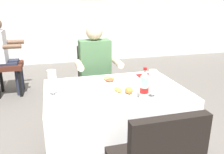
% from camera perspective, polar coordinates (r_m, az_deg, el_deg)
% --- Properties ---
extents(back_wall, '(11.00, 0.12, 2.89)m').
position_cam_1_polar(back_wall, '(5.96, -10.66, 17.35)').
color(back_wall, silver).
rests_on(back_wall, ground).
extents(main_dining_table, '(1.23, 0.86, 0.75)m').
position_cam_1_polar(main_dining_table, '(2.13, 0.71, -7.16)').
color(main_dining_table, white).
rests_on(main_dining_table, ground).
extents(chair_far_diner_seat, '(0.44, 0.50, 0.97)m').
position_cam_1_polar(chair_far_diner_seat, '(2.89, -3.76, -0.89)').
color(chair_far_diner_seat, black).
rests_on(chair_far_diner_seat, ground).
extents(seated_diner_far, '(0.50, 0.46, 1.26)m').
position_cam_1_polar(seated_diner_far, '(2.73, -3.97, 1.45)').
color(seated_diner_far, '#282D42').
rests_on(seated_diner_far, ground).
extents(plate_near_camera, '(0.26, 0.26, 0.07)m').
position_cam_1_polar(plate_near_camera, '(1.95, 3.15, -3.71)').
color(plate_near_camera, white).
rests_on(plate_near_camera, main_dining_table).
extents(plate_far_diner, '(0.23, 0.23, 0.05)m').
position_cam_1_polar(plate_far_diner, '(2.25, -0.85, -0.70)').
color(plate_far_diner, white).
rests_on(plate_far_diner, main_dining_table).
extents(beer_glass_left, '(0.07, 0.07, 0.21)m').
position_cam_1_polar(beer_glass_left, '(1.96, -14.56, -1.30)').
color(beer_glass_left, white).
rests_on(beer_glass_left, main_dining_table).
extents(beer_glass_middle, '(0.07, 0.07, 0.23)m').
position_cam_1_polar(beer_glass_middle, '(1.88, 9.98, -1.64)').
color(beer_glass_middle, white).
rests_on(beer_glass_middle, main_dining_table).
extents(cola_bottle_primary, '(0.07, 0.07, 0.27)m').
position_cam_1_polar(cola_bottle_primary, '(1.80, 8.00, -2.32)').
color(cola_bottle_primary, silver).
rests_on(cola_bottle_primary, main_dining_table).
extents(napkin_cutlery_set, '(0.18, 0.19, 0.01)m').
position_cam_1_polar(napkin_cutlery_set, '(2.44, 8.28, 0.36)').
color(napkin_cutlery_set, maroon).
rests_on(napkin_cutlery_set, main_dining_table).
extents(background_chair_right, '(0.50, 0.44, 0.97)m').
position_cam_1_polar(background_chair_right, '(4.15, -25.64, 3.25)').
color(background_chair_right, '#4C2319').
rests_on(background_chair_right, ground).
extents(background_patron, '(0.46, 0.50, 1.26)m').
position_cam_1_polar(background_patron, '(4.11, -25.27, 5.43)').
color(background_patron, '#282D42').
rests_on(background_patron, ground).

